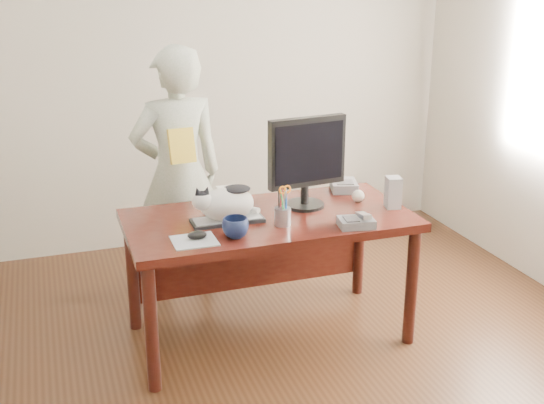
{
  "coord_description": "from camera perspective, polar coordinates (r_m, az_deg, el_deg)",
  "views": [
    {
      "loc": [
        -1.14,
        -2.8,
        2.06
      ],
      "look_at": [
        0.0,
        0.55,
        0.85
      ],
      "focal_mm": 45.0,
      "sensor_mm": 36.0,
      "label": 1
    }
  ],
  "objects": [
    {
      "name": "book_stack",
      "position": [
        4.08,
        -3.44,
        0.62
      ],
      "size": [
        0.23,
        0.19,
        0.08
      ],
      "rotation": [
        0.0,
        0.0,
        -0.15
      ],
      "color": "#491314",
      "rests_on": "desk"
    },
    {
      "name": "calculator",
      "position": [
        4.29,
        6.02,
        1.39
      ],
      "size": [
        0.21,
        0.24,
        0.06
      ],
      "rotation": [
        0.0,
        0.0,
        -0.29
      ],
      "color": "#5E5F63",
      "rests_on": "desk"
    },
    {
      "name": "coffee_mug",
      "position": [
        3.51,
        -3.08,
        -2.16
      ],
      "size": [
        0.19,
        0.19,
        0.11
      ],
      "primitive_type": "imported",
      "rotation": [
        0.0,
        0.0,
        0.55
      ],
      "color": "black",
      "rests_on": "desk"
    },
    {
      "name": "speaker",
      "position": [
        3.99,
        10.09,
        0.8
      ],
      "size": [
        0.1,
        0.11,
        0.18
      ],
      "rotation": [
        0.0,
        0.0,
        -0.21
      ],
      "color": "gray",
      "rests_on": "desk"
    },
    {
      "name": "cat",
      "position": [
        3.69,
        -3.96,
        -0.04
      ],
      "size": [
        0.39,
        0.2,
        0.22
      ],
      "rotation": [
        0.0,
        0.0,
        -0.0
      ],
      "color": "silver",
      "rests_on": "keyboard"
    },
    {
      "name": "held_book",
      "position": [
        4.17,
        -7.56,
        4.68
      ],
      "size": [
        0.16,
        0.11,
        0.22
      ],
      "rotation": [
        0.0,
        0.0,
        0.1
      ],
      "color": "gold",
      "rests_on": "person"
    },
    {
      "name": "monitor",
      "position": [
        3.88,
        2.94,
        3.75
      ],
      "size": [
        0.47,
        0.26,
        0.53
      ],
      "rotation": [
        0.0,
        0.0,
        0.12
      ],
      "color": "black",
      "rests_on": "desk"
    },
    {
      "name": "keyboard",
      "position": [
        3.73,
        -3.75,
        -1.53
      ],
      "size": [
        0.4,
        0.15,
        0.02
      ],
      "rotation": [
        0.0,
        0.0,
        -0.0
      ],
      "color": "black",
      "rests_on": "desk"
    },
    {
      "name": "mouse",
      "position": [
        3.51,
        -6.29,
        -2.77
      ],
      "size": [
        0.1,
        0.07,
        0.04
      ],
      "rotation": [
        0.0,
        0.0,
        0.0
      ],
      "color": "black",
      "rests_on": "mousepad"
    },
    {
      "name": "phone",
      "position": [
        3.69,
        7.12,
        -1.63
      ],
      "size": [
        0.21,
        0.17,
        0.09
      ],
      "rotation": [
        0.0,
        0.0,
        -0.16
      ],
      "color": "#5E5F63",
      "rests_on": "desk"
    },
    {
      "name": "person",
      "position": [
        4.39,
        -7.88,
        2.28
      ],
      "size": [
        0.63,
        0.45,
        1.64
      ],
      "primitive_type": "imported",
      "rotation": [
        0.0,
        0.0,
        3.24
      ],
      "color": "silver",
      "rests_on": "ground"
    },
    {
      "name": "mousepad",
      "position": [
        3.49,
        -6.52,
        -3.24
      ],
      "size": [
        0.22,
        0.2,
        0.01
      ],
      "rotation": [
        0.0,
        0.0,
        0.0
      ],
      "color": "#ADB3B9",
      "rests_on": "desk"
    },
    {
      "name": "room",
      "position": [
        3.11,
        3.3,
        5.62
      ],
      "size": [
        4.5,
        4.5,
        4.5
      ],
      "color": "black",
      "rests_on": "ground"
    },
    {
      "name": "desk",
      "position": [
        3.94,
        -0.61,
        -2.83
      ],
      "size": [
        1.6,
        0.8,
        0.75
      ],
      "color": "black",
      "rests_on": "ground"
    },
    {
      "name": "pen_cup",
      "position": [
        3.67,
        0.91,
        -1.03
      ],
      "size": [
        0.1,
        0.1,
        0.22
      ],
      "rotation": [
        0.0,
        0.0,
        0.17
      ],
      "color": "#95959B",
      "rests_on": "desk"
    },
    {
      "name": "baseball",
      "position": [
        4.07,
        7.22,
        0.5
      ],
      "size": [
        0.07,
        0.07,
        0.07
      ],
      "rotation": [
        0.0,
        0.0,
        -0.21
      ],
      "color": "beige",
      "rests_on": "desk"
    }
  ]
}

